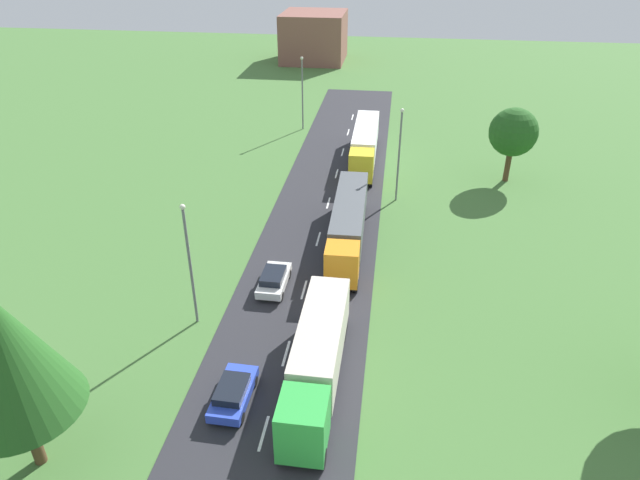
# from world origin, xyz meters

# --- Properties ---
(road) EXTENTS (10.00, 140.00, 0.06)m
(road) POSITION_xyz_m (0.00, 24.50, 0.03)
(road) COLOR #2B2B30
(road) RESTS_ON ground
(truck_second) EXTENTS (2.55, 12.29, 3.56)m
(truck_second) POSITION_xyz_m (2.32, 29.94, 2.12)
(truck_second) COLOR green
(truck_second) RESTS_ON road
(truck_third) EXTENTS (2.76, 14.72, 3.46)m
(truck_third) POSITION_xyz_m (2.55, 46.55, 2.09)
(truck_third) COLOR orange
(truck_third) RESTS_ON road
(truck_fourth) EXTENTS (2.61, 14.57, 3.58)m
(truck_fourth) POSITION_xyz_m (2.65, 65.18, 2.14)
(truck_fourth) COLOR yellow
(truck_fourth) RESTS_ON road
(car_third) EXTENTS (1.96, 4.21, 1.38)m
(car_third) POSITION_xyz_m (-2.15, 27.91, 0.79)
(car_third) COLOR blue
(car_third) RESTS_ON road
(car_fourth) EXTENTS (1.91, 4.30, 1.43)m
(car_fourth) POSITION_xyz_m (-2.22, 39.36, 0.81)
(car_fourth) COLOR white
(car_fourth) RESTS_ON road
(lamppost_second) EXTENTS (0.36, 0.36, 8.83)m
(lamppost_second) POSITION_xyz_m (-6.58, 34.81, 4.90)
(lamppost_second) COLOR slate
(lamppost_second) RESTS_ON ground
(lamppost_third) EXTENTS (0.36, 0.36, 9.00)m
(lamppost_third) POSITION_xyz_m (6.36, 55.70, 4.98)
(lamppost_third) COLOR slate
(lamppost_third) RESTS_ON ground
(lamppost_fourth) EXTENTS (0.36, 0.36, 9.06)m
(lamppost_fourth) POSITION_xyz_m (-5.91, 75.22, 5.02)
(lamppost_fourth) COLOR slate
(lamppost_fourth) RESTS_ON ground
(tree_pine) EXTENTS (6.07, 6.07, 10.50)m
(tree_pine) POSITION_xyz_m (-10.76, 22.76, 7.14)
(tree_pine) COLOR #513823
(tree_pine) RESTS_ON ground
(tree_lime) EXTENTS (4.81, 4.81, 7.63)m
(tree_lime) POSITION_xyz_m (17.50, 61.88, 5.19)
(tree_lime) COLOR #513823
(tree_lime) RESTS_ON ground
(distant_building) EXTENTS (11.33, 12.19, 8.54)m
(distant_building) POSITION_xyz_m (-10.18, 114.57, 4.27)
(distant_building) COLOR brown
(distant_building) RESTS_ON ground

